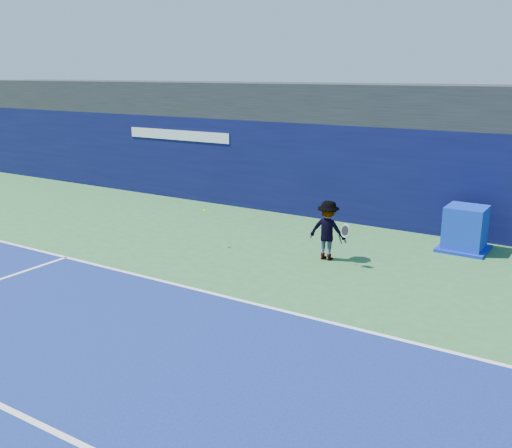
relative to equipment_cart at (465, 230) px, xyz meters
name	(u,v)px	position (x,y,z in m)	size (l,w,h in m)	color
ground	(125,356)	(-3.42, -9.03, -0.54)	(80.00, 80.00, 0.00)	#306B35
baseline	(228,297)	(-3.42, -6.03, -0.53)	(24.00, 0.10, 0.01)	white
service_line	(21,416)	(-3.42, -11.03, -0.53)	(24.00, 0.10, 0.01)	white
stadium_band	(380,104)	(-3.42, 2.47, 3.06)	(36.00, 3.00, 1.20)	black
back_wall_assembly	(365,174)	(-3.42, 1.47, 0.96)	(36.00, 1.03, 3.00)	#0A0D39
equipment_cart	(465,230)	(0.00, 0.00, 0.00)	(1.25, 1.25, 1.18)	#0C2BB3
tennis_player	(328,230)	(-2.75, -2.61, 0.21)	(1.23, 0.69, 1.50)	white
tennis_ball	(205,211)	(-5.96, -3.41, 0.46)	(0.08, 0.08, 0.08)	yellow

